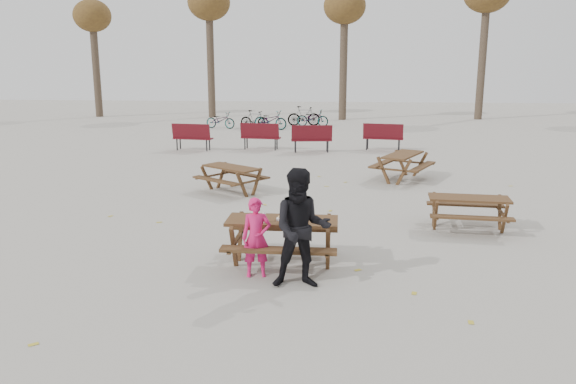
# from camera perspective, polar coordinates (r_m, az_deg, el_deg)

# --- Properties ---
(ground) EXTENTS (80.00, 80.00, 0.00)m
(ground) POSITION_cam_1_polar(r_m,az_deg,el_deg) (9.35, -0.58, -7.36)
(ground) COLOR gray
(ground) RESTS_ON ground
(main_picnic_table) EXTENTS (1.80, 1.45, 0.78)m
(main_picnic_table) POSITION_cam_1_polar(r_m,az_deg,el_deg) (9.16, -0.59, -3.92)
(main_picnic_table) COLOR #392014
(main_picnic_table) RESTS_ON ground
(food_tray) EXTENTS (0.18, 0.11, 0.03)m
(food_tray) POSITION_cam_1_polar(r_m,az_deg,el_deg) (9.05, -0.60, -2.78)
(food_tray) COLOR silver
(food_tray) RESTS_ON main_picnic_table
(bread_roll) EXTENTS (0.14, 0.06, 0.05)m
(bread_roll) POSITION_cam_1_polar(r_m,az_deg,el_deg) (9.04, -0.60, -2.52)
(bread_roll) COLOR tan
(bread_roll) RESTS_ON food_tray
(soda_bottle) EXTENTS (0.07, 0.07, 0.17)m
(soda_bottle) POSITION_cam_1_polar(r_m,az_deg,el_deg) (8.91, -2.45, -2.68)
(soda_bottle) COLOR silver
(soda_bottle) RESTS_ON main_picnic_table
(child) EXTENTS (0.50, 0.38, 1.25)m
(child) POSITION_cam_1_polar(r_m,az_deg,el_deg) (8.68, -3.23, -4.65)
(child) COLOR #DB1B61
(child) RESTS_ON ground
(adult) EXTENTS (0.94, 0.77, 1.79)m
(adult) POSITION_cam_1_polar(r_m,az_deg,el_deg) (8.19, 1.38, -3.75)
(adult) COLOR black
(adult) RESTS_ON ground
(picnic_table_east) EXTENTS (1.64, 1.37, 0.67)m
(picnic_table_east) POSITION_cam_1_polar(r_m,az_deg,el_deg) (11.70, 17.83, -2.09)
(picnic_table_east) COLOR #392014
(picnic_table_east) RESTS_ON ground
(picnic_table_north) EXTENTS (2.01, 1.94, 0.67)m
(picnic_table_north) POSITION_cam_1_polar(r_m,az_deg,el_deg) (14.44, -5.77, 1.28)
(picnic_table_north) COLOR #392014
(picnic_table_north) RESTS_ON ground
(picnic_table_far) EXTENTS (2.00, 2.16, 0.75)m
(picnic_table_far) POSITION_cam_1_polar(r_m,az_deg,el_deg) (16.25, 11.55, 2.52)
(picnic_table_far) COLOR #392014
(picnic_table_far) RESTS_ON ground
(park_bench_row) EXTENTS (8.82, 1.47, 1.03)m
(park_bench_row) POSITION_cam_1_polar(r_m,az_deg,el_deg) (21.35, -0.10, 5.62)
(park_bench_row) COLOR #5C121A
(park_bench_row) RESTS_ON ground
(bicycle_row) EXTENTS (6.33, 2.64, 1.03)m
(bicycle_row) POSITION_cam_1_polar(r_m,az_deg,el_deg) (29.02, -1.24, 7.46)
(bicycle_row) COLOR black
(bicycle_row) RESTS_ON ground
(tree_row) EXTENTS (32.17, 3.52, 8.26)m
(tree_row) POSITION_cam_1_polar(r_m,az_deg,el_deg) (34.00, 5.59, 17.88)
(tree_row) COLOR #382B21
(tree_row) RESTS_ON ground
(fallen_leaves) EXTENTS (11.00, 11.00, 0.01)m
(fallen_leaves) POSITION_cam_1_polar(r_m,az_deg,el_deg) (11.69, 3.13, -3.17)
(fallen_leaves) COLOR gold
(fallen_leaves) RESTS_ON ground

